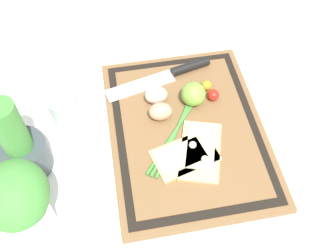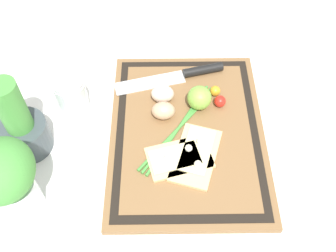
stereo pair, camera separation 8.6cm
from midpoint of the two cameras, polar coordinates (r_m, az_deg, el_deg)
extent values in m
plane|color=white|center=(0.89, -0.04, -1.16)|extent=(6.00, 6.00, 0.00)
cube|color=brown|center=(0.89, -0.04, -0.86)|extent=(0.46, 0.34, 0.02)
cube|color=black|center=(0.88, -0.04, -0.53)|extent=(0.44, 0.32, 0.00)
cube|color=brown|center=(0.88, -0.04, -0.47)|extent=(0.40, 0.28, 0.00)
cube|color=#DBBC7F|center=(0.84, 1.81, -3.89)|extent=(0.17, 0.12, 0.01)
cube|color=beige|center=(0.84, 1.90, -3.04)|extent=(0.13, 0.09, 0.00)
sphere|color=silver|center=(0.81, 2.39, -5.05)|extent=(0.02, 0.02, 0.02)
sphere|color=silver|center=(0.85, 2.03, -1.76)|extent=(0.01, 0.01, 0.01)
cube|color=#DBBC7F|center=(0.83, -0.50, -4.56)|extent=(0.12, 0.15, 0.01)
cube|color=beige|center=(0.83, -1.13, -4.61)|extent=(0.08, 0.12, 0.00)
sphere|color=silver|center=(0.83, 0.65, -2.97)|extent=(0.02, 0.02, 0.02)
sphere|color=silver|center=(0.82, -2.20, -4.81)|extent=(0.01, 0.01, 0.01)
cube|color=silver|center=(0.96, -6.63, 5.67)|extent=(0.08, 0.18, 0.00)
cylinder|color=black|center=(0.99, 0.76, 8.49)|extent=(0.05, 0.10, 0.02)
ellipsoid|color=tan|center=(0.88, -3.90, 1.93)|extent=(0.04, 0.05, 0.04)
ellipsoid|color=beige|center=(0.91, -4.43, 4.33)|extent=(0.04, 0.05, 0.04)
sphere|color=#7FB742|center=(0.90, 0.99, 4.47)|extent=(0.06, 0.06, 0.06)
sphere|color=red|center=(0.92, 3.95, 4.34)|extent=(0.03, 0.03, 0.03)
sphere|color=gold|center=(0.94, 3.01, 5.74)|extent=(0.02, 0.02, 0.02)
cylinder|color=#47933D|center=(0.88, -1.28, -0.20)|extent=(0.22, 0.18, 0.01)
cylinder|color=#47933D|center=(0.88, -1.28, -0.20)|extent=(0.24, 0.17, 0.01)
cylinder|color=#47933D|center=(0.88, -1.28, -0.20)|extent=(0.25, 0.15, 0.01)
cylinder|color=#3D474C|center=(0.88, -22.76, -4.23)|extent=(0.10, 0.10, 0.07)
cylinder|color=#47933D|center=(0.82, -24.51, -1.22)|extent=(0.06, 0.06, 0.16)
cylinder|color=silver|center=(0.92, -17.26, 1.96)|extent=(0.07, 0.07, 0.09)
cylinder|color=olive|center=(0.94, -16.86, 0.93)|extent=(0.06, 0.06, 0.03)
cylinder|color=silver|center=(0.88, -18.04, 3.98)|extent=(0.07, 0.07, 0.01)
cylinder|color=silver|center=(0.80, -22.17, -12.55)|extent=(0.08, 0.08, 0.09)
ellipsoid|color=#47933D|center=(0.72, -24.55, -9.31)|extent=(0.13, 0.11, 0.10)
camera|label=1|loc=(0.04, -92.87, -3.89)|focal=42.00mm
camera|label=2|loc=(0.04, 87.13, 3.89)|focal=42.00mm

